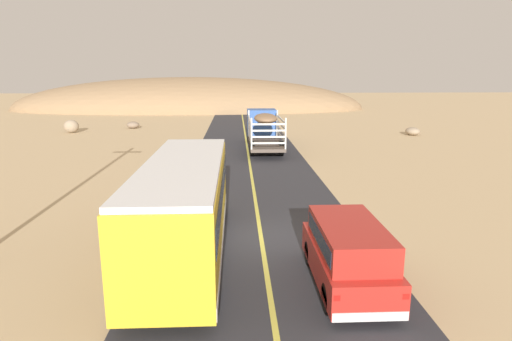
% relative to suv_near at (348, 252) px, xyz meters
% --- Properties ---
extents(ground_plane, '(240.00, 240.00, 0.00)m').
position_rel_suv_near_xyz_m(ground_plane, '(-2.27, 3.97, -1.09)').
color(ground_plane, tan).
extents(road_surface, '(8.00, 120.00, 0.02)m').
position_rel_suv_near_xyz_m(road_surface, '(-2.27, 3.97, -1.08)').
color(road_surface, '#2D2D33').
rests_on(road_surface, ground).
extents(road_centre_line, '(0.16, 117.60, 0.00)m').
position_rel_suv_near_xyz_m(road_centre_line, '(-2.27, 3.97, -1.06)').
color(road_centre_line, '#D8CC4C').
rests_on(road_centre_line, road_surface).
extents(suv_near, '(1.90, 4.62, 1.93)m').
position_rel_suv_near_xyz_m(suv_near, '(0.00, 0.00, 0.00)').
color(suv_near, '#B2261E').
rests_on(suv_near, road_surface).
extents(livestock_truck, '(2.53, 9.70, 3.02)m').
position_rel_suv_near_xyz_m(livestock_truck, '(-0.92, 24.76, 0.70)').
color(livestock_truck, '#3359A5').
rests_on(livestock_truck, road_surface).
extents(bus, '(2.54, 10.00, 3.21)m').
position_rel_suv_near_xyz_m(bus, '(-4.92, 2.56, 0.66)').
color(bus, gold).
rests_on(bus, road_surface).
extents(boulder_near_shoulder, '(1.49, 1.31, 1.34)m').
position_rel_suv_near_xyz_m(boulder_near_shoulder, '(-20.22, 34.00, -0.42)').
color(boulder_near_shoulder, gray).
rests_on(boulder_near_shoulder, ground).
extents(boulder_mid_field, '(1.36, 1.27, 0.77)m').
position_rel_suv_near_xyz_m(boulder_mid_field, '(-14.68, 37.33, -0.70)').
color(boulder_mid_field, '#84705B').
rests_on(boulder_mid_field, ground).
extents(boulder_far_horizon, '(1.35, 1.66, 0.80)m').
position_rel_suv_near_xyz_m(boulder_far_horizon, '(14.37, 30.59, -0.69)').
color(boulder_far_horizon, gray).
rests_on(boulder_far_horizon, ground).
extents(distant_hill, '(59.26, 21.48, 10.76)m').
position_rel_suv_near_xyz_m(distant_hill, '(-11.04, 63.05, -1.09)').
color(distant_hill, '#957553').
rests_on(distant_hill, ground).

